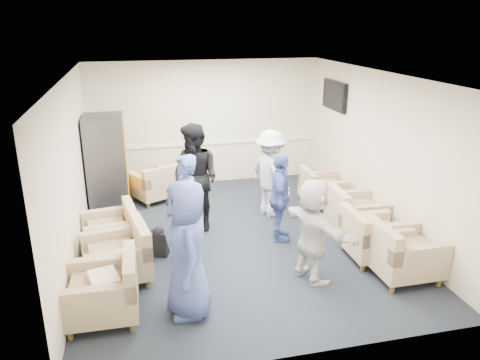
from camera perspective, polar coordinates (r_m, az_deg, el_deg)
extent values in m
plane|color=black|center=(7.96, -0.45, -7.09)|extent=(6.00, 6.00, 0.00)
plane|color=silver|center=(7.19, -0.50, 12.62)|extent=(6.00, 6.00, 0.00)
cube|color=beige|center=(10.32, -4.17, 6.93)|extent=(5.00, 0.02, 2.70)
cube|color=beige|center=(4.78, 7.56, -7.88)|extent=(5.00, 0.02, 2.70)
cube|color=beige|center=(7.35, -19.84, 0.85)|extent=(0.02, 6.00, 2.70)
cube|color=beige|center=(8.35, 16.53, 3.29)|extent=(0.02, 6.00, 2.70)
cube|color=white|center=(10.40, -4.10, 4.48)|extent=(4.98, 0.04, 0.06)
cube|color=black|center=(9.75, 11.43, 10.08)|extent=(0.07, 1.00, 0.58)
cube|color=black|center=(9.74, 11.24, 10.08)|extent=(0.01, 0.92, 0.50)
cube|color=#4E4F56|center=(9.79, 11.59, 9.22)|extent=(0.04, 0.10, 0.25)
cube|color=tan|center=(6.13, -16.49, -13.70)|extent=(0.88, 0.88, 0.29)
cube|color=#957452|center=(6.03, -16.67, -12.15)|extent=(0.61, 0.57, 0.10)
cube|color=tan|center=(5.93, -13.27, -10.68)|extent=(0.16, 0.87, 0.41)
cube|color=tan|center=(6.87, -14.77, -9.77)|extent=(1.00, 1.00, 0.28)
cube|color=#957452|center=(6.78, -14.91, -8.34)|extent=(0.68, 0.65, 0.10)
cube|color=tan|center=(6.76, -11.99, -6.74)|extent=(0.29, 0.87, 0.41)
cube|color=tan|center=(7.75, -15.50, -6.60)|extent=(0.90, 0.90, 0.26)
cube|color=#957452|center=(7.67, -15.62, -5.41)|extent=(0.62, 0.58, 0.09)
cube|color=tan|center=(7.65, -13.25, -4.14)|extent=(0.24, 0.80, 0.37)
cube|color=tan|center=(7.13, 19.26, -9.06)|extent=(0.89, 0.89, 0.29)
cube|color=#957452|center=(7.05, 19.43, -7.64)|extent=(0.62, 0.57, 0.10)
cube|color=tan|center=(6.80, 16.92, -6.90)|extent=(0.15, 0.89, 0.42)
cube|color=tan|center=(7.52, 16.01, -7.33)|extent=(0.84, 0.84, 0.28)
cube|color=#957452|center=(7.45, 16.14, -6.04)|extent=(0.59, 0.55, 0.10)
cube|color=tan|center=(7.23, 13.80, -5.30)|extent=(0.15, 0.84, 0.39)
cube|color=tan|center=(8.34, 13.91, -4.44)|extent=(0.88, 0.88, 0.28)
cube|color=#957452|center=(8.27, 14.01, -3.24)|extent=(0.61, 0.57, 0.10)
cube|color=tan|center=(8.08, 11.81, -2.47)|extent=(0.17, 0.85, 0.40)
cube|color=tan|center=(9.42, 10.06, -1.56)|extent=(0.78, 0.78, 0.26)
cube|color=#957452|center=(9.36, 10.12, -0.57)|extent=(0.54, 0.51, 0.09)
cube|color=tan|center=(9.20, 8.30, 0.09)|extent=(0.13, 0.78, 0.37)
cube|color=tan|center=(9.69, -10.45, -0.94)|extent=(1.09, 1.09, 0.27)
cube|color=#957452|center=(9.63, -10.51, 0.07)|extent=(0.72, 0.74, 0.10)
cube|color=tan|center=(9.30, -9.52, 0.39)|extent=(0.78, 0.48, 0.38)
cube|color=#4E4F56|center=(9.25, -15.94, 1.99)|extent=(0.72, 0.86, 1.82)
cube|color=#E65D04|center=(9.21, -13.69, 2.71)|extent=(0.02, 0.73, 1.46)
cube|color=black|center=(9.44, -13.33, -1.73)|extent=(0.02, 0.43, 0.12)
cube|color=black|center=(7.44, -9.85, -7.63)|extent=(0.33, 0.28, 0.40)
sphere|color=black|center=(7.37, -9.92, -6.39)|extent=(0.20, 0.20, 0.20)
cube|color=white|center=(6.00, -16.24, -11.61)|extent=(0.42, 0.50, 0.12)
imported|color=#42549E|center=(5.71, -6.47, -8.45)|extent=(0.61, 0.89, 1.75)
imported|color=#42549E|center=(6.90, -6.63, -3.74)|extent=(0.46, 0.65, 1.69)
imported|color=black|center=(8.01, -5.46, 0.23)|extent=(1.13, 1.15, 1.87)
imported|color=white|center=(8.60, 3.78, 0.78)|extent=(0.91, 1.19, 1.63)
imported|color=#42549E|center=(7.65, 4.88, -2.21)|extent=(0.58, 0.93, 1.48)
imported|color=silver|center=(6.54, 8.88, -6.11)|extent=(0.85, 1.46, 1.50)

